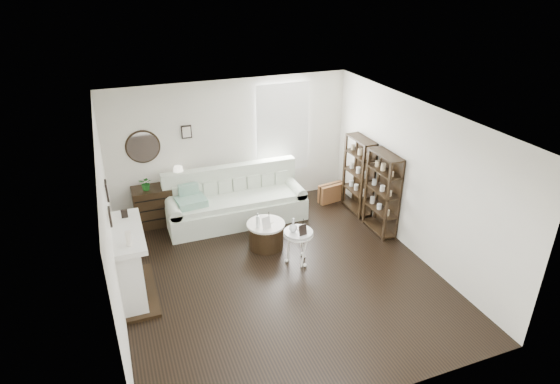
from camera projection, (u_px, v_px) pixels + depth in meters
name	position (u px, v px, depth m)	size (l,w,h in m)	color
room	(266.00, 130.00, 9.67)	(5.50, 5.50, 5.50)	black
fireplace	(130.00, 265.00, 7.14)	(0.50, 1.40, 1.84)	white
shelf_unit_far	(359.00, 175.00, 9.56)	(0.30, 0.80, 1.60)	black
shelf_unit_near	(382.00, 193.00, 8.81)	(0.30, 0.80, 1.60)	black
sofa	(235.00, 203.00, 9.42)	(2.74, 0.95, 1.07)	beige
quilt	(191.00, 202.00, 8.90)	(0.55, 0.45, 0.14)	#289266
suitcase	(332.00, 193.00, 10.20)	(0.61, 0.20, 0.40)	brown
dresser	(164.00, 204.00, 9.29)	(1.17, 0.50, 0.78)	black
table_lamp	(179.00, 175.00, 9.15)	(0.24, 0.24, 0.38)	beige
potted_plant	(146.00, 183.00, 8.92)	(0.25, 0.22, 0.28)	#19591B
drum_table	(266.00, 235.00, 8.53)	(0.69, 0.69, 0.48)	black
pedestal_table	(298.00, 234.00, 7.94)	(0.51, 0.51, 0.61)	silver
eiffel_drum	(269.00, 217.00, 8.45)	(0.10, 0.10, 0.18)	black
bottle_drum	(258.00, 220.00, 8.24)	(0.06, 0.06, 0.28)	silver
card_frame_drum	(266.00, 223.00, 8.21)	(0.17, 0.01, 0.22)	silver
eiffel_ped	(303.00, 225.00, 7.94)	(0.11, 0.11, 0.19)	black
flask_ped	(293.00, 225.00, 7.85)	(0.14, 0.14, 0.26)	silver
card_frame_ped	(303.00, 230.00, 7.77)	(0.14, 0.01, 0.19)	black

